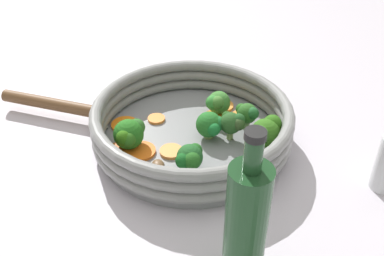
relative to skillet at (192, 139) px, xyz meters
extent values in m
plane|color=#BCB6C1|center=(0.00, 0.00, -0.01)|extent=(4.00, 4.00, 0.00)
cylinder|color=gray|center=(0.00, 0.00, 0.00)|extent=(0.30, 0.30, 0.01)
torus|color=gray|center=(0.00, 0.00, 0.02)|extent=(0.32, 0.32, 0.02)
torus|color=gray|center=(0.00, 0.00, 0.04)|extent=(0.32, 0.32, 0.02)
torus|color=gray|center=(0.00, 0.00, 0.05)|extent=(0.32, 0.32, 0.02)
cylinder|color=brown|center=(-0.25, 0.04, 0.02)|extent=(0.20, 0.06, 0.02)
sphere|color=gray|center=(-0.13, 0.05, 0.01)|extent=(0.01, 0.01, 0.01)
sphere|color=gray|center=(-0.14, 0.00, 0.01)|extent=(0.01, 0.01, 0.01)
cylinder|color=orange|center=(0.08, 0.06, 0.01)|extent=(0.05, 0.05, 0.00)
cylinder|color=orange|center=(-0.03, -0.05, 0.01)|extent=(0.05, 0.05, 0.01)
cylinder|color=orange|center=(-0.07, -0.05, 0.01)|extent=(0.05, 0.05, 0.00)
cylinder|color=orange|center=(0.04, 0.09, 0.01)|extent=(0.05, 0.05, 0.00)
cylinder|color=orange|center=(0.03, 0.05, 0.01)|extent=(0.06, 0.06, 0.00)
cylinder|color=orange|center=(-0.11, 0.01, 0.01)|extent=(0.05, 0.05, 0.00)
cylinder|color=orange|center=(-0.10, -0.06, 0.01)|extent=(0.05, 0.05, 0.00)
cylinder|color=orange|center=(-0.07, 0.04, 0.01)|extent=(0.03, 0.03, 0.00)
cylinder|color=#789B5C|center=(0.09, 0.03, 0.02)|extent=(0.01, 0.01, 0.02)
sphere|color=#285A20|center=(0.09, 0.03, 0.04)|extent=(0.03, 0.03, 0.03)
sphere|color=#1E5527|center=(0.09, 0.02, 0.04)|extent=(0.02, 0.02, 0.02)
sphere|color=#245C1B|center=(0.08, 0.04, 0.04)|extent=(0.02, 0.02, 0.02)
cylinder|color=#78A452|center=(0.11, -0.02, 0.02)|extent=(0.01, 0.01, 0.02)
sphere|color=#2D6218|center=(0.11, -0.02, 0.04)|extent=(0.05, 0.05, 0.05)
sphere|color=#296015|center=(0.12, -0.01, 0.05)|extent=(0.03, 0.03, 0.03)
sphere|color=#2F6412|center=(0.13, -0.01, 0.05)|extent=(0.02, 0.02, 0.02)
sphere|color=#315F20|center=(0.11, -0.04, 0.05)|extent=(0.03, 0.03, 0.03)
cylinder|color=#659656|center=(0.04, 0.07, 0.01)|extent=(0.01, 0.01, 0.01)
sphere|color=#38762E|center=(0.04, 0.07, 0.03)|extent=(0.04, 0.04, 0.04)
sphere|color=#3F752E|center=(0.04, 0.05, 0.04)|extent=(0.02, 0.02, 0.02)
sphere|color=#317D30|center=(0.03, 0.06, 0.04)|extent=(0.02, 0.02, 0.02)
cylinder|color=#78944F|center=(0.03, 0.00, 0.01)|extent=(0.02, 0.02, 0.01)
sphere|color=#206523|center=(0.03, 0.00, 0.03)|extent=(0.04, 0.04, 0.04)
sphere|color=#1C622A|center=(0.04, 0.00, 0.03)|extent=(0.02, 0.02, 0.02)
sphere|color=#176729|center=(0.04, -0.01, 0.03)|extent=(0.02, 0.02, 0.02)
cylinder|color=#608644|center=(0.01, -0.08, 0.01)|extent=(0.01, 0.01, 0.01)
sphere|color=#1D5322|center=(0.01, -0.08, 0.03)|extent=(0.04, 0.04, 0.04)
sphere|color=#1E561A|center=(0.01, -0.10, 0.04)|extent=(0.02, 0.02, 0.02)
sphere|color=#14511B|center=(0.00, -0.10, 0.03)|extent=(0.02, 0.02, 0.02)
sphere|color=#1B521A|center=(0.01, -0.07, 0.03)|extent=(0.02, 0.02, 0.02)
cylinder|color=#81B569|center=(-0.09, -0.04, 0.01)|extent=(0.01, 0.01, 0.01)
sphere|color=#21641B|center=(-0.09, -0.04, 0.03)|extent=(0.05, 0.05, 0.05)
sphere|color=#296124|center=(-0.08, -0.03, 0.04)|extent=(0.03, 0.03, 0.03)
sphere|color=#2A6219|center=(-0.09, -0.06, 0.04)|extent=(0.02, 0.02, 0.02)
sphere|color=#2A6211|center=(-0.09, -0.06, 0.04)|extent=(0.03, 0.03, 0.03)
cylinder|color=#7E9954|center=(0.06, 0.00, 0.02)|extent=(0.01, 0.01, 0.02)
sphere|color=#234D20|center=(0.06, 0.00, 0.04)|extent=(0.03, 0.03, 0.03)
sphere|color=#1C4616|center=(0.05, 0.01, 0.04)|extent=(0.02, 0.02, 0.02)
sphere|color=#2B4320|center=(0.07, -0.01, 0.04)|extent=(0.02, 0.02, 0.02)
sphere|color=#1F4D21|center=(0.07, 0.00, 0.04)|extent=(0.02, 0.02, 0.02)
ellipsoid|color=brown|center=(-0.10, 0.01, 0.01)|extent=(0.03, 0.03, 0.01)
ellipsoid|color=brown|center=(0.03, 0.03, 0.01)|extent=(0.03, 0.03, 0.01)
ellipsoid|color=brown|center=(-0.04, -0.09, 0.01)|extent=(0.03, 0.03, 0.01)
cylinder|color=#193D1E|center=(0.09, -0.25, 0.08)|extent=(0.05, 0.05, 0.17)
cylinder|color=#193D1E|center=(0.09, -0.25, 0.18)|extent=(0.02, 0.02, 0.04)
cylinder|color=black|center=(0.09, -0.25, 0.20)|extent=(0.02, 0.02, 0.01)
camera|label=1|loc=(0.07, -0.57, 0.44)|focal=42.00mm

